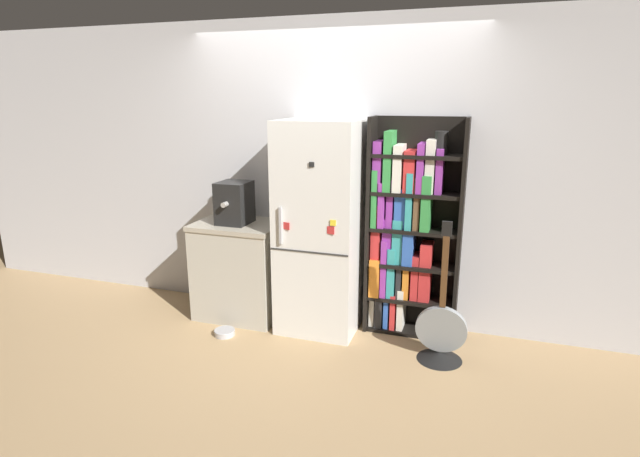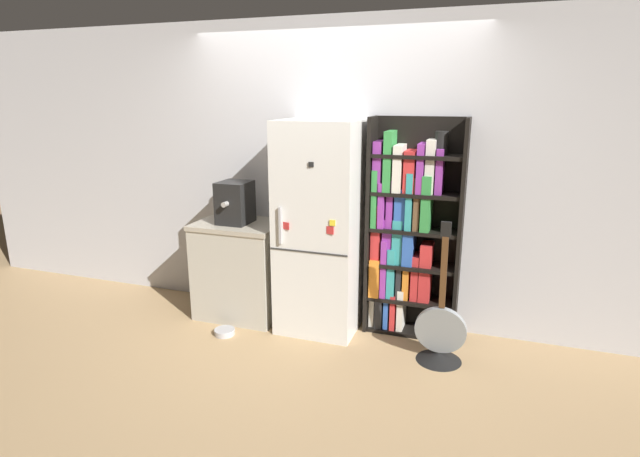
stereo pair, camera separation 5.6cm
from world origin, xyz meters
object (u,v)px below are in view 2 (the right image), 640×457
object	(u,v)px
bookshelf	(406,231)
guitar	(440,341)
pet_bowl	(225,331)
espresso_machine	(235,202)
refrigerator	(320,228)

from	to	relation	value
bookshelf	guitar	world-z (taller)	bookshelf
guitar	pet_bowl	bearing A→B (deg)	-174.94
guitar	pet_bowl	xyz separation A→B (m)	(-1.76, -0.16, -0.14)
guitar	bookshelf	bearing A→B (deg)	129.64
bookshelf	espresso_machine	xyz separation A→B (m)	(-1.47, -0.18, 0.17)
refrigerator	pet_bowl	size ratio (longest dim) A/B	10.13
refrigerator	bookshelf	distance (m)	0.71
espresso_machine	pet_bowl	xyz separation A→B (m)	(0.07, -0.41, -1.03)
refrigerator	pet_bowl	bearing A→B (deg)	-149.26
refrigerator	guitar	size ratio (longest dim) A/B	1.58
guitar	espresso_machine	bearing A→B (deg)	172.16
espresso_machine	guitar	size ratio (longest dim) A/B	0.33
bookshelf	pet_bowl	size ratio (longest dim) A/B	10.28
bookshelf	pet_bowl	xyz separation A→B (m)	(-1.40, -0.59, -0.86)
refrigerator	bookshelf	size ratio (longest dim) A/B	0.99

